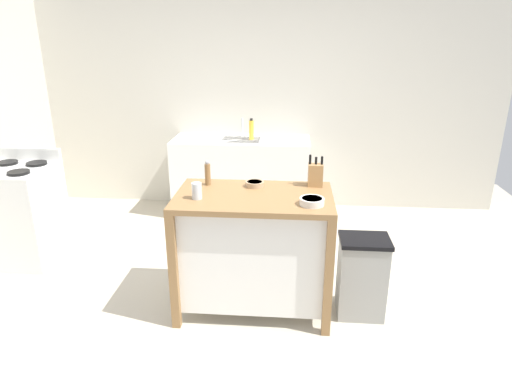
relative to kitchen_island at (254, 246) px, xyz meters
name	(u,v)px	position (x,y,z in m)	size (l,w,h in m)	color
ground_plane	(251,303)	(-0.03, 0.02, -0.52)	(6.43, 6.43, 0.00)	#BCB29E
wall_back	(268,99)	(-0.03, 2.28, 0.78)	(5.43, 0.10, 2.60)	beige
kitchen_island	(254,246)	(0.00, 0.00, 0.00)	(1.13, 0.68, 0.92)	olive
knife_block	(315,175)	(0.45, 0.24, 0.50)	(0.11, 0.09, 0.24)	#AD7F4C
bowl_stoneware_deep	(312,201)	(0.41, -0.16, 0.43)	(0.17, 0.17, 0.05)	silver
bowl_ceramic_wide	(255,184)	(-0.01, 0.19, 0.43)	(0.14, 0.14, 0.04)	tan
drinking_cup	(197,191)	(-0.39, -0.11, 0.47)	(0.07, 0.07, 0.12)	silver
pepper_grinder	(208,173)	(-0.37, 0.19, 0.50)	(0.04, 0.04, 0.19)	olive
trash_bin	(362,277)	(0.81, -0.04, -0.20)	(0.36, 0.28, 0.63)	gray
sink_counter	(241,176)	(-0.31, 1.93, -0.07)	(1.56, 0.60, 0.89)	white
sink_faucet	(242,127)	(-0.31, 2.07, 0.48)	(0.02, 0.02, 0.22)	#B7BCC1
bottle_hand_soap	(251,130)	(-0.19, 1.92, 0.49)	(0.05, 0.05, 0.24)	yellow
stove	(22,214)	(-2.19, 0.60, -0.06)	(0.60, 0.60, 1.01)	silver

